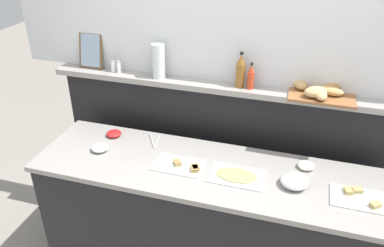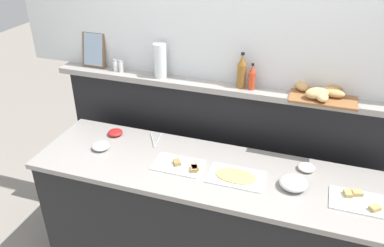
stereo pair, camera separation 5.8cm
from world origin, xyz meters
TOP-DOWN VIEW (x-y plane):
  - ground_plane at (0.00, 0.60)m, footprint 12.00×12.00m
  - buffet_counter at (0.00, 0.00)m, footprint 2.24×0.64m
  - back_ledge_unit at (0.00, 0.49)m, footprint 2.52×0.22m
  - sandwich_platter_rear at (-0.18, -0.03)m, footprint 0.31×0.19m
  - sandwich_platter_front at (0.86, -0.04)m, footprint 0.29×0.20m
  - cold_cuts_platter at (0.18, -0.03)m, footprint 0.33×0.21m
  - glass_bowl_large at (-0.75, -0.01)m, footprint 0.12×0.12m
  - glass_bowl_medium at (0.51, -0.02)m, footprint 0.16×0.16m
  - condiment_bowl_teal at (0.57, 0.18)m, footprint 0.11×0.11m
  - condiment_bowl_cream at (-0.75, 0.19)m, footprint 0.11×0.11m
  - serving_tongs at (-0.45, 0.20)m, footprint 0.10×0.19m
  - vinegar_bottle_amber at (0.08, 0.42)m, footprint 0.06×0.06m
  - hot_sauce_bottle at (0.15, 0.41)m, footprint 0.04×0.04m
  - salt_shaker at (-0.83, 0.42)m, footprint 0.03×0.03m
  - pepper_shaker at (-0.79, 0.42)m, footprint 0.03×0.03m
  - bread_basket at (0.59, 0.42)m, footprint 0.40×0.30m
  - framed_picture at (-1.02, 0.46)m, footprint 0.18×0.07m
  - water_carafe at (-0.48, 0.42)m, footprint 0.09×0.09m

SIDE VIEW (x-z plane):
  - ground_plane at x=0.00m, z-range 0.00..0.00m
  - buffet_counter at x=0.00m, z-range 0.00..0.94m
  - back_ledge_unit at x=0.00m, z-range 0.03..1.36m
  - serving_tongs at x=-0.45m, z-range 0.93..0.95m
  - sandwich_platter_rear at x=-0.18m, z-range 0.93..0.96m
  - sandwich_platter_front at x=0.86m, z-range 0.93..0.96m
  - cold_cuts_platter at x=0.18m, z-range 0.93..0.96m
  - condiment_bowl_cream at x=-0.75m, z-range 0.94..0.97m
  - condiment_bowl_teal at x=0.57m, z-range 0.94..0.97m
  - glass_bowl_large at x=-0.75m, z-range 0.93..0.98m
  - glass_bowl_medium at x=0.51m, z-range 0.93..1.00m
  - bread_basket at x=0.59m, z-range 1.32..1.40m
  - salt_shaker at x=-0.83m, z-range 1.32..1.41m
  - pepper_shaker at x=-0.79m, z-range 1.32..1.41m
  - hot_sauce_bottle at x=0.15m, z-range 1.31..1.49m
  - vinegar_bottle_amber at x=0.08m, z-range 1.31..1.55m
  - water_carafe at x=-0.48m, z-range 1.33..1.56m
  - framed_picture at x=-1.02m, z-range 1.32..1.58m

